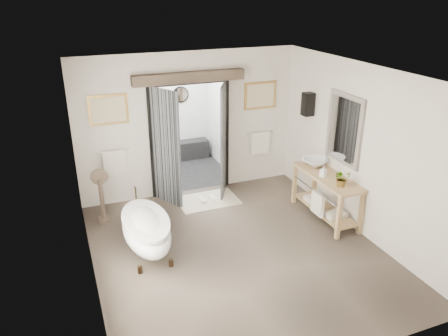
{
  "coord_description": "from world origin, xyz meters",
  "views": [
    {
      "loc": [
        -2.43,
        -5.58,
        4.03
      ],
      "look_at": [
        0.0,
        0.6,
        1.25
      ],
      "focal_mm": 35.0,
      "sensor_mm": 36.0,
      "label": 1
    }
  ],
  "objects": [
    {
      "name": "soap_bottle_b",
      "position": [
        1.92,
        1.19,
        0.94
      ],
      "size": [
        0.17,
        0.17,
        0.19
      ],
      "primitive_type": "imported",
      "rotation": [
        0.0,
        0.0,
        0.21
      ],
      "color": "gray",
      "rests_on": "vanity"
    },
    {
      "name": "clawfoot_tub",
      "position": [
        -1.36,
        0.58,
        0.39
      ],
      "size": [
        0.73,
        1.64,
        0.8
      ],
      "color": "black",
      "rests_on": "ground_plane"
    },
    {
      "name": "room_shell",
      "position": [
        -0.04,
        -0.11,
        1.86
      ],
      "size": [
        4.52,
        5.02,
        2.91
      ],
      "color": "beige",
      "rests_on": "ground_plane"
    },
    {
      "name": "back_wall_dressing",
      "position": [
        0.0,
        2.32,
        1.56
      ],
      "size": [
        3.82,
        0.76,
        2.52
      ],
      "color": "black",
      "rests_on": "ground_plane"
    },
    {
      "name": "soap_bottle_a",
      "position": [
        1.86,
        0.46,
        0.96
      ],
      "size": [
        0.12,
        0.12,
        0.21
      ],
      "primitive_type": "imported",
      "rotation": [
        0.0,
        0.0,
        0.34
      ],
      "color": "gray",
      "rests_on": "vanity"
    },
    {
      "name": "basin",
      "position": [
        2.0,
        0.92,
        0.93
      ],
      "size": [
        0.56,
        0.56,
        0.16
      ],
      "primitive_type": "imported",
      "rotation": [
        0.0,
        0.0,
        -0.23
      ],
      "color": "white",
      "rests_on": "vanity"
    },
    {
      "name": "plant",
      "position": [
        1.93,
        -0.0,
        1.0
      ],
      "size": [
        0.32,
        0.29,
        0.3
      ],
      "primitive_type": "imported",
      "rotation": [
        0.0,
        0.0,
        -0.19
      ],
      "color": "gray",
      "rests_on": "vanity"
    },
    {
      "name": "pedestal_mirror",
      "position": [
        -1.9,
        1.82,
        0.45
      ],
      "size": [
        0.31,
        0.2,
        1.05
      ],
      "color": "brown",
      "rests_on": "ground_plane"
    },
    {
      "name": "shower_room",
      "position": [
        0.0,
        3.99,
        0.91
      ],
      "size": [
        2.22,
        2.01,
        2.51
      ],
      "color": "#242425",
      "rests_on": "ground_plane"
    },
    {
      "name": "rug",
      "position": [
        0.16,
        1.89,
        0.01
      ],
      "size": [
        1.21,
        0.82,
        0.01
      ],
      "primitive_type": "cube",
      "rotation": [
        0.0,
        0.0,
        0.02
      ],
      "color": "beige",
      "rests_on": "ground_plane"
    },
    {
      "name": "slippers",
      "position": [
        0.16,
        1.91,
        0.04
      ],
      "size": [
        0.36,
        0.27,
        0.05
      ],
      "color": "silver",
      "rests_on": "rug"
    },
    {
      "name": "vanity",
      "position": [
        1.95,
        0.46,
        0.51
      ],
      "size": [
        0.57,
        1.6,
        0.85
      ],
      "color": "tan",
      "rests_on": "ground_plane"
    },
    {
      "name": "ground_plane",
      "position": [
        0.0,
        0.0,
        0.0
      ],
      "size": [
        5.0,
        5.0,
        0.0
      ],
      "primitive_type": "plane",
      "color": "#66594B"
    }
  ]
}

